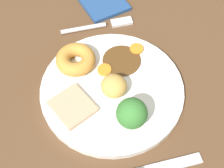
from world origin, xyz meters
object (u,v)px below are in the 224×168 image
meat_slice_main (73,106)px  roast_potato_left (114,88)px  carrot_coin_back (104,70)px  dinner_plate (112,89)px  yorkshire_pudding (76,59)px  broccoli_floret (132,113)px  carrot_coin_front (137,49)px  folded_napkin (102,1)px  fork (99,26)px

meat_slice_main → roast_potato_left: bearing=98.4°
carrot_coin_back → dinner_plate: bearing=8.4°
yorkshire_pudding → carrot_coin_back: size_ratio=2.87×
broccoli_floret → carrot_coin_front: bearing=161.2°
dinner_plate → folded_napkin: bearing=172.6°
carrot_coin_front → fork: (-8.91, -5.54, -1.27)cm
meat_slice_main → fork: meat_slice_main is taller
meat_slice_main → folded_napkin: 28.36cm
carrot_coin_back → fork: (-12.48, 1.55, -1.31)cm
roast_potato_left → carrot_coin_back: (-5.25, -0.67, -1.51)cm
dinner_plate → fork: dinner_plate is taller
meat_slice_main → carrot_coin_back: size_ratio=2.66×
carrot_coin_back → broccoli_floret: size_ratio=0.45×
yorkshire_pudding → meat_slice_main: bearing=-12.9°
fork → folded_napkin: 7.75cm
yorkshire_pudding → broccoli_floret: (14.09, 6.82, 1.83)cm
yorkshire_pudding → fork: (-9.71, 6.33, -2.31)cm
dinner_plate → meat_slice_main: (2.54, -7.44, 1.10)cm
fork → dinner_plate: bearing=-94.6°
yorkshire_pudding → fork: yorkshire_pudding is taller
carrot_coin_back → carrot_coin_front: bearing=116.7°
yorkshire_pudding → dinner_plate: bearing=39.1°
dinner_plate → broccoli_floret: broccoli_floret is taller
broccoli_floret → folded_napkin: broccoli_floret is taller
meat_slice_main → dinner_plate: bearing=108.9°
dinner_plate → yorkshire_pudding: size_ratio=3.48×
carrot_coin_back → broccoli_floret: 11.85cm
meat_slice_main → folded_napkin: (-26.30, 10.52, -1.40)cm
yorkshire_pudding → roast_potato_left: bearing=34.2°
dinner_plate → carrot_coin_back: carrot_coin_back is taller
dinner_plate → carrot_coin_back: size_ratio=10.00×
roast_potato_left → carrot_coin_back: roast_potato_left is taller
dinner_plate → meat_slice_main: 7.94cm
yorkshire_pudding → carrot_coin_back: (2.77, 4.78, -1.00)cm
dinner_plate → yorkshire_pudding: 8.71cm
dinner_plate → fork: size_ratio=1.68×
carrot_coin_back → folded_napkin: (-19.94, 3.64, -1.30)cm
roast_potato_left → meat_slice_main: bearing=-81.6°
dinner_plate → carrot_coin_front: (-7.38, 6.53, 0.96)cm
carrot_coin_back → folded_napkin: 20.31cm
carrot_coin_front → fork: 10.57cm
meat_slice_main → fork: bearing=155.9°
roast_potato_left → carrot_coin_back: 5.51cm
dinner_plate → carrot_coin_back: (-3.82, -0.56, 1.00)cm
roast_potato_left → carrot_coin_front: size_ratio=1.73×
roast_potato_left → carrot_coin_front: 11.02cm
meat_slice_main → yorkshire_pudding: (-9.13, 2.09, 0.90)cm
roast_potato_left → fork: (-17.73, 0.88, -2.82)cm
broccoli_floret → fork: bearing=-178.8°
dinner_plate → meat_slice_main: size_ratio=3.76×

